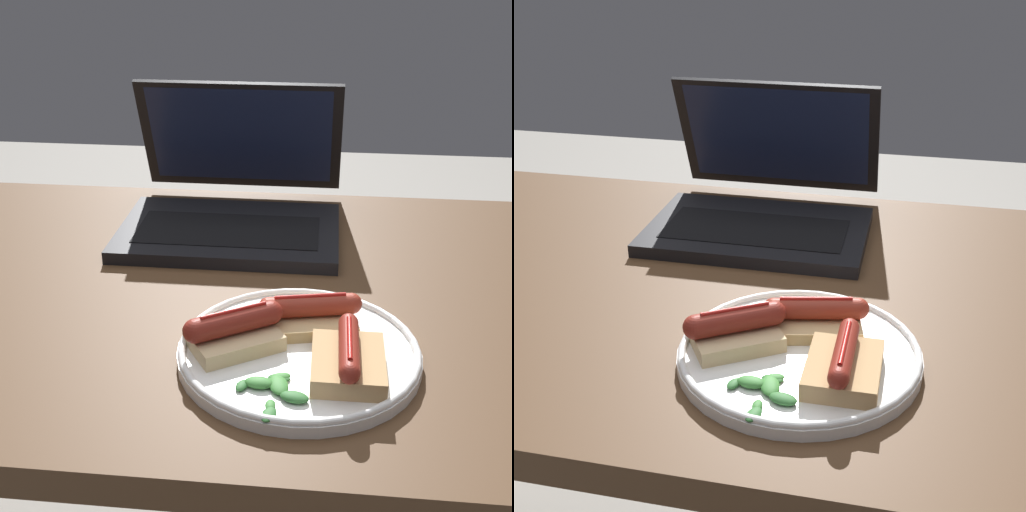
# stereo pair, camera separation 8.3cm
# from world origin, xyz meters

# --- Properties ---
(desk) EXTENTS (1.43, 0.68, 0.75)m
(desk) POSITION_xyz_m (0.00, 0.00, 0.65)
(desk) COLOR #4C331E
(desk) RESTS_ON ground_plane
(laptop) EXTENTS (0.31, 0.29, 0.20)m
(laptop) POSITION_xyz_m (0.01, 0.19, 0.79)
(laptop) COLOR black
(laptop) RESTS_ON desk
(plate) EXTENTS (0.25, 0.25, 0.02)m
(plate) POSITION_xyz_m (0.13, -0.15, 0.76)
(plate) COLOR white
(plate) RESTS_ON desk
(sausage_toast_left) EXTENTS (0.11, 0.10, 0.04)m
(sausage_toast_left) POSITION_xyz_m (0.06, -0.15, 0.78)
(sausage_toast_left) COLOR #D6B784
(sausage_toast_left) RESTS_ON plate
(sausage_toast_middle) EXTENTS (0.07, 0.11, 0.04)m
(sausage_toast_middle) POSITION_xyz_m (0.18, -0.19, 0.78)
(sausage_toast_middle) COLOR tan
(sausage_toast_middle) RESTS_ON plate
(sausage_toast_right) EXTENTS (0.11, 0.09, 0.04)m
(sausage_toast_right) POSITION_xyz_m (0.14, -0.10, 0.78)
(sausage_toast_right) COLOR tan
(sausage_toast_right) RESTS_ON plate
(salad_pile) EXTENTS (0.07, 0.08, 0.01)m
(salad_pile) POSITION_xyz_m (0.11, -0.23, 0.77)
(salad_pile) COLOR #2D662D
(salad_pile) RESTS_ON plate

